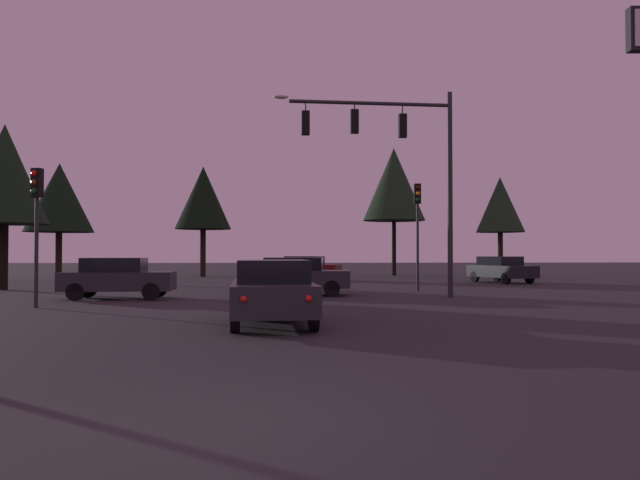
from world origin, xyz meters
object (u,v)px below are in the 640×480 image
Objects in this scene: tree_left_far at (59,198)px; tree_right_cluster at (500,205)px; traffic_light_corner_right at (36,209)px; tree_behind_sign at (394,184)px; tree_center_horizon at (4,174)px; traffic_signal_mast_arm at (397,151)px; car_parked_lot at (501,269)px; traffic_light_corner_left at (418,215)px; car_crossing_right at (118,278)px; car_far_lane at (306,268)px; car_nearside_lane at (272,291)px; tree_lot_edge at (203,198)px; car_crossing_left at (297,276)px.

tree_left_far is 1.05× the size of tree_right_cluster.
traffic_light_corner_right is 0.44× the size of tree_behind_sign.
tree_center_horizon reaches higher than traffic_light_corner_right.
traffic_signal_mast_arm is 1.72× the size of car_parked_lot.
tree_center_horizon is at bearing 119.15° from traffic_light_corner_right.
car_parked_lot is at bearing 48.13° from traffic_light_corner_left.
car_parked_lot is 27.20m from tree_left_far.
traffic_light_corner_left is 19.16m from tree_center_horizon.
tree_center_horizon reaches higher than tree_right_cluster.
car_far_lane is (7.54, 15.58, 0.00)m from car_crossing_right.
car_nearside_lane is 23.54m from car_parked_lot.
tree_right_cluster is at bearing -10.47° from tree_lot_edge.
traffic_signal_mast_arm is 10.62m from car_nearside_lane.
car_far_lane is at bearing 100.46° from traffic_signal_mast_arm.
tree_lot_edge is (-7.33, 6.02, 4.95)m from car_far_lane.
car_crossing_right is at bearing 66.75° from traffic_light_corner_right.
tree_left_far is at bearing 119.80° from car_nearside_lane.
car_nearside_lane is 27.93m from tree_left_far.
traffic_light_corner_left reaches higher than car_crossing_left.
car_nearside_lane and car_crossing_right have the same top height.
traffic_light_corner_left is at bearing 18.89° from car_crossing_right.
car_far_lane is at bearing -39.42° from tree_lot_edge.
traffic_signal_mast_arm is at bearing -0.20° from car_crossing_right.
car_crossing_right and car_far_lane have the same top height.
tree_behind_sign reaches higher than car_far_lane.
car_far_lane and car_parked_lot have the same top height.
tree_behind_sign reaches higher than traffic_signal_mast_arm.
tree_lot_edge is at bearing -172.96° from tree_behind_sign.
car_crossing_right is 21.87m from car_parked_lot.
tree_right_cluster is 21.12m from tree_lot_edge.
car_nearside_lane is 0.57× the size of tree_center_horizon.
tree_lot_edge reaches higher than traffic_light_corner_left.
traffic_light_corner_right is at bearing -150.63° from traffic_light_corner_left.
tree_center_horizon is (-18.97, 1.84, 1.95)m from traffic_light_corner_left.
tree_lot_edge is (7.05, 15.61, 0.39)m from tree_center_horizon.
traffic_light_corner_right is at bearing -115.36° from car_far_lane.
car_crossing_left is at bearing 32.07° from traffic_light_corner_right.
traffic_light_corner_left is at bearing -68.07° from car_far_lane.
tree_right_cluster is at bearing 57.03° from traffic_light_corner_left.
car_far_lane is 0.46× the size of tree_behind_sign.
car_crossing_right is at bearing -63.25° from tree_left_far.
car_nearside_lane is at bearing -120.09° from tree_right_cluster.
tree_left_far reaches higher than car_crossing_right.
tree_left_far is 28.92m from tree_right_cluster.
car_nearside_lane is 19.67m from tree_center_horizon.
tree_behind_sign is (4.21, 23.42, 1.48)m from traffic_signal_mast_arm.
tree_center_horizon reaches higher than traffic_light_corner_left.
tree_center_horizon is (-5.31, 9.53, 2.30)m from traffic_light_corner_right.
traffic_light_corner_right is 31.65m from tree_behind_sign.
car_nearside_lane is 30.87m from tree_lot_edge.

